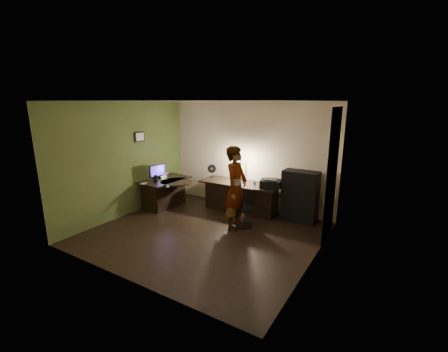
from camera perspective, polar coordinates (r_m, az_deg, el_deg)
The scene contains 27 objects.
floor at distance 6.41m, azimuth -3.84°, elevation -10.88°, with size 4.50×4.00×0.01m, color black.
ceiling at distance 5.82m, azimuth -4.29°, elevation 14.11°, with size 4.50×4.00×0.01m, color silver.
wall_back at distance 7.66m, azimuth 4.71°, elevation 3.87°, with size 4.50×0.01×2.70m, color #CBB692.
wall_front at distance 4.56m, azimuth -18.90°, elevation -3.88°, with size 4.50×0.01×2.70m, color #CBB692.
wall_left at distance 7.49m, azimuth -18.26°, elevation 2.98°, with size 0.01×4.00×2.70m, color #CBB692.
wall_right at distance 5.04m, azimuth 17.30°, elevation -2.06°, with size 0.01×4.00×2.70m, color #CBB692.
green_wall_overlay at distance 7.48m, azimuth -18.18°, elevation 2.97°, with size 0.00×4.00×2.70m, color #495928.
arched_doorway at distance 6.15m, azimuth 19.86°, elevation 0.08°, with size 0.01×0.90×2.60m, color black.
french_door at distance 4.63m, azimuth 15.06°, elevation -7.23°, with size 0.02×0.92×2.10m, color white.
framed_picture at distance 7.69m, azimuth -15.81°, elevation 7.20°, with size 0.04×0.30×0.25m, color black.
desk_left at distance 7.99m, azimuth -11.13°, elevation -3.17°, with size 0.79×1.28×0.74m, color black.
desk_right at distance 7.47m, azimuth 3.01°, elevation -4.06°, with size 2.01×0.70×0.75m, color black.
cabinet at distance 7.05m, azimuth 14.25°, elevation -3.78°, with size 0.79×0.39×1.18m, color black.
laptop_stand at distance 8.16m, azimuth -11.80°, elevation 0.13°, with size 0.21×0.18×0.09m, color silver.
laptop at distance 8.12m, azimuth -11.78°, elevation 1.14°, with size 0.32×0.30×0.22m, color silver.
monitor at distance 7.72m, azimuth -12.65°, elevation 0.16°, with size 0.09×0.47×0.31m, color black.
mouse at distance 7.14m, azimuth -10.69°, elevation -2.01°, with size 0.06×0.09×0.04m, color silver.
phone at distance 7.96m, azimuth -12.02°, elevation -0.53°, with size 0.07×0.14×0.01m, color black.
pen at distance 7.40m, azimuth -9.52°, elevation -1.49°, with size 0.01×0.16×0.01m, color black.
speaker at distance 7.58m, azimuth -12.88°, elevation -0.55°, with size 0.08×0.08×0.20m, color black.
notepad at distance 7.61m, azimuth -15.01°, elevation -1.36°, with size 0.13×0.19×0.01m, color silver.
desk_fan at distance 7.84m, azimuth -2.27°, elevation 1.00°, with size 0.22×0.12×0.34m, color black.
headphones at distance 7.19m, azimuth 6.45°, elevation -1.30°, with size 0.20×0.08×0.09m, color #14508A.
printer at distance 6.98m, azimuth 8.89°, elevation -1.39°, with size 0.46×0.36×0.20m, color black.
desk_lamp at distance 7.59m, azimuth 3.61°, elevation 1.84°, with size 0.16×0.31×0.68m, color black.
office_chair at distance 6.63m, azimuth 3.58°, elevation -6.14°, with size 0.46×0.46×0.82m, color black.
person at distance 6.34m, azimuth 2.29°, elevation -2.39°, with size 0.64×0.43×1.80m, color #D8A88C.
Camera 1 is at (3.40, -4.72, 2.69)m, focal length 24.00 mm.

